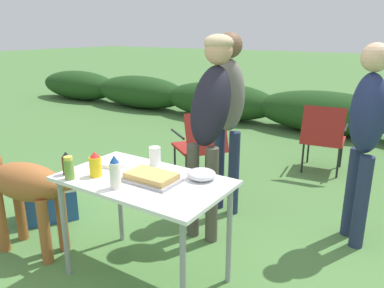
{
  "coord_description": "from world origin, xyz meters",
  "views": [
    {
      "loc": [
        1.48,
        -1.7,
        1.65
      ],
      "look_at": [
        0.11,
        0.4,
        0.89
      ],
      "focal_mm": 35.0,
      "sensor_mm": 36.0,
      "label": 1
    }
  ],
  "objects_px": {
    "mustard_bottle": "(95,165)",
    "standing_person_with_beanie": "(211,111)",
    "folding_table": "(144,190)",
    "mayo_bottle": "(115,173)",
    "camp_chair_near_hedge": "(323,135)",
    "camp_chair_green_behind_table": "(200,143)",
    "cooler_box": "(48,200)",
    "relish_jar": "(69,168)",
    "paper_cup_stack": "(155,156)",
    "food_tray": "(151,177)",
    "standing_person_in_dark_puffer": "(366,128)",
    "plate_stack": "(116,162)",
    "dog": "(21,185)",
    "bbq_sauce_bottle": "(67,163)",
    "standing_person_in_navy_coat": "(228,106)",
    "mixing_bowl": "(201,174)"
  },
  "relations": [
    {
      "from": "plate_stack",
      "to": "mayo_bottle",
      "type": "bearing_deg",
      "value": -46.14
    },
    {
      "from": "relish_jar",
      "to": "camp_chair_green_behind_table",
      "type": "xyz_separation_m",
      "value": [
        -0.21,
        1.92,
        -0.35
      ]
    },
    {
      "from": "standing_person_in_navy_coat",
      "to": "camp_chair_green_behind_table",
      "type": "bearing_deg",
      "value": 151.25
    },
    {
      "from": "folding_table",
      "to": "camp_chair_near_hedge",
      "type": "bearing_deg",
      "value": 80.29
    },
    {
      "from": "folding_table",
      "to": "standing_person_with_beanie",
      "type": "xyz_separation_m",
      "value": [
        0.04,
        0.78,
        0.39
      ]
    },
    {
      "from": "relish_jar",
      "to": "plate_stack",
      "type": "bearing_deg",
      "value": 82.54
    },
    {
      "from": "plate_stack",
      "to": "camp_chair_near_hedge",
      "type": "distance_m",
      "value": 2.73
    },
    {
      "from": "folding_table",
      "to": "mayo_bottle",
      "type": "bearing_deg",
      "value": -101.71
    },
    {
      "from": "mayo_bottle",
      "to": "standing_person_in_dark_puffer",
      "type": "height_order",
      "value": "standing_person_in_dark_puffer"
    },
    {
      "from": "plate_stack",
      "to": "food_tray",
      "type": "bearing_deg",
      "value": -15.28
    },
    {
      "from": "standing_person_in_navy_coat",
      "to": "camp_chair_near_hedge",
      "type": "xyz_separation_m",
      "value": [
        0.5,
        1.49,
        -0.54
      ]
    },
    {
      "from": "plate_stack",
      "to": "mustard_bottle",
      "type": "bearing_deg",
      "value": -77.39
    },
    {
      "from": "bbq_sauce_bottle",
      "to": "standing_person_in_dark_puffer",
      "type": "bearing_deg",
      "value": 43.91
    },
    {
      "from": "cooler_box",
      "to": "standing_person_with_beanie",
      "type": "bearing_deg",
      "value": -32.88
    },
    {
      "from": "food_tray",
      "to": "standing_person_in_dark_puffer",
      "type": "relative_size",
      "value": 0.22
    },
    {
      "from": "folding_table",
      "to": "camp_chair_green_behind_table",
      "type": "bearing_deg",
      "value": 109.77
    },
    {
      "from": "camp_chair_green_behind_table",
      "to": "cooler_box",
      "type": "height_order",
      "value": "camp_chair_green_behind_table"
    },
    {
      "from": "food_tray",
      "to": "mixing_bowl",
      "type": "xyz_separation_m",
      "value": [
        0.24,
        0.2,
        0.01
      ]
    },
    {
      "from": "food_tray",
      "to": "standing_person_in_dark_puffer",
      "type": "bearing_deg",
      "value": 51.94
    },
    {
      "from": "mayo_bottle",
      "to": "dog",
      "type": "distance_m",
      "value": 1.02
    },
    {
      "from": "standing_person_in_navy_coat",
      "to": "camp_chair_near_hedge",
      "type": "relative_size",
      "value": 1.97
    },
    {
      "from": "food_tray",
      "to": "dog",
      "type": "bearing_deg",
      "value": -168.65
    },
    {
      "from": "mixing_bowl",
      "to": "bbq_sauce_bottle",
      "type": "distance_m",
      "value": 0.89
    },
    {
      "from": "bbq_sauce_bottle",
      "to": "camp_chair_near_hedge",
      "type": "bearing_deg",
      "value": 72.18
    },
    {
      "from": "mustard_bottle",
      "to": "standing_person_with_beanie",
      "type": "relative_size",
      "value": 0.1
    },
    {
      "from": "paper_cup_stack",
      "to": "mayo_bottle",
      "type": "distance_m",
      "value": 0.44
    },
    {
      "from": "plate_stack",
      "to": "relish_jar",
      "type": "height_order",
      "value": "relish_jar"
    },
    {
      "from": "plate_stack",
      "to": "mustard_bottle",
      "type": "height_order",
      "value": "mustard_bottle"
    },
    {
      "from": "folding_table",
      "to": "mayo_bottle",
      "type": "xyz_separation_m",
      "value": [
        -0.04,
        -0.2,
        0.18
      ]
    },
    {
      "from": "mayo_bottle",
      "to": "camp_chair_near_hedge",
      "type": "xyz_separation_m",
      "value": [
        0.51,
        2.91,
        -0.37
      ]
    },
    {
      "from": "plate_stack",
      "to": "relish_jar",
      "type": "distance_m",
      "value": 0.38
    },
    {
      "from": "plate_stack",
      "to": "mayo_bottle",
      "type": "xyz_separation_m",
      "value": [
        0.3,
        -0.31,
        0.09
      ]
    },
    {
      "from": "folding_table",
      "to": "mayo_bottle",
      "type": "relative_size",
      "value": 5.27
    },
    {
      "from": "camp_chair_near_hedge",
      "to": "bbq_sauce_bottle",
      "type": "bearing_deg",
      "value": -114.94
    },
    {
      "from": "camp_chair_green_behind_table",
      "to": "dog",
      "type": "bearing_deg",
      "value": -156.36
    },
    {
      "from": "folding_table",
      "to": "mixing_bowl",
      "type": "distance_m",
      "value": 0.39
    },
    {
      "from": "folding_table",
      "to": "paper_cup_stack",
      "type": "bearing_deg",
      "value": 110.73
    },
    {
      "from": "mixing_bowl",
      "to": "paper_cup_stack",
      "type": "height_order",
      "value": "paper_cup_stack"
    },
    {
      "from": "paper_cup_stack",
      "to": "camp_chair_near_hedge",
      "type": "relative_size",
      "value": 0.16
    },
    {
      "from": "food_tray",
      "to": "standing_person_with_beanie",
      "type": "distance_m",
      "value": 0.84
    },
    {
      "from": "paper_cup_stack",
      "to": "camp_chair_green_behind_table",
      "type": "xyz_separation_m",
      "value": [
        -0.51,
        1.43,
        -0.34
      ]
    },
    {
      "from": "mixing_bowl",
      "to": "cooler_box",
      "type": "bearing_deg",
      "value": -179.78
    },
    {
      "from": "folding_table",
      "to": "standing_person_in_navy_coat",
      "type": "relative_size",
      "value": 0.67
    },
    {
      "from": "mustard_bottle",
      "to": "standing_person_in_dark_puffer",
      "type": "relative_size",
      "value": 0.11
    },
    {
      "from": "relish_jar",
      "to": "dog",
      "type": "height_order",
      "value": "relish_jar"
    },
    {
      "from": "relish_jar",
      "to": "standing_person_with_beanie",
      "type": "distance_m",
      "value": 1.15
    },
    {
      "from": "mayo_bottle",
      "to": "standing_person_with_beanie",
      "type": "height_order",
      "value": "standing_person_with_beanie"
    },
    {
      "from": "bbq_sauce_bottle",
      "to": "mayo_bottle",
      "type": "height_order",
      "value": "mayo_bottle"
    },
    {
      "from": "folding_table",
      "to": "camp_chair_green_behind_table",
      "type": "distance_m",
      "value": 1.78
    },
    {
      "from": "mixing_bowl",
      "to": "standing_person_in_dark_puffer",
      "type": "distance_m",
      "value": 1.36
    }
  ]
}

